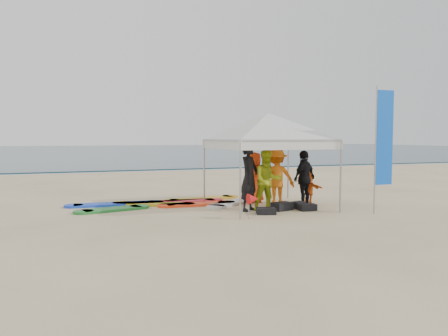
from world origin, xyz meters
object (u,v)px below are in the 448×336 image
(person_yellow, at_px, (268,180))
(person_seated, at_px, (309,188))
(person_orange_b, at_px, (254,177))
(person_black_b, at_px, (304,179))
(canopy_tent, at_px, (268,113))
(feather_flag, at_px, (383,139))
(surfboard_spread, at_px, (170,203))
(person_black_a, at_px, (249,177))
(marker_pennant, at_px, (253,199))
(person_orange_a, at_px, (277,177))

(person_yellow, height_order, person_seated, person_yellow)
(person_orange_b, relative_size, person_seated, 1.62)
(person_black_b, distance_m, canopy_tent, 2.17)
(person_black_b, xyz_separation_m, person_seated, (0.44, 0.44, -0.34))
(feather_flag, xyz_separation_m, surfboard_spread, (-4.93, 3.46, -1.94))
(person_black_a, xyz_separation_m, person_black_b, (1.81, 0.13, -0.12))
(feather_flag, bearing_deg, marker_pennant, 172.72)
(feather_flag, bearing_deg, person_black_a, 153.69)
(person_orange_a, distance_m, surfboard_spread, 3.28)
(person_black_b, bearing_deg, person_black_a, -21.97)
(feather_flag, height_order, marker_pennant, feather_flag)
(canopy_tent, relative_size, surfboard_spread, 0.75)
(surfboard_spread, bearing_deg, person_black_b, -26.20)
(person_yellow, xyz_separation_m, person_seated, (1.76, 0.72, -0.35))
(person_orange_a, bearing_deg, person_yellow, 57.17)
(person_yellow, bearing_deg, person_black_a, 170.50)
(person_yellow, relative_size, person_orange_b, 1.07)
(person_orange_a, bearing_deg, surfboard_spread, -15.67)
(person_seated, relative_size, feather_flag, 0.29)
(person_orange_b, bearing_deg, person_yellow, 76.97)
(person_yellow, bearing_deg, person_orange_b, 86.77)
(person_black_b, bearing_deg, person_orange_b, -75.19)
(person_orange_b, bearing_deg, person_orange_a, 106.93)
(person_black_b, height_order, feather_flag, feather_flag)
(person_black_a, xyz_separation_m, person_yellow, (0.49, -0.14, -0.10))
(person_black_b, distance_m, person_seated, 0.71)
(person_orange_b, height_order, canopy_tent, canopy_tent)
(person_orange_a, xyz_separation_m, surfboard_spread, (-2.84, 1.43, -0.81))
(marker_pennant, xyz_separation_m, surfboard_spread, (-1.39, 3.00, -0.46))
(person_black_a, bearing_deg, canopy_tent, -13.37)
(person_yellow, xyz_separation_m, person_orange_b, (0.27, 1.49, -0.06))
(person_black_a, xyz_separation_m, feather_flag, (3.17, -1.57, 1.03))
(person_orange_a, bearing_deg, person_orange_b, -59.21)
(person_orange_a, relative_size, person_seated, 1.75)
(person_yellow, bearing_deg, marker_pennant, -124.73)
(person_orange_a, xyz_separation_m, marker_pennant, (-1.45, -1.58, -0.35))
(person_black_a, height_order, feather_flag, feather_flag)
(person_black_a, distance_m, marker_pennant, 1.26)
(person_orange_b, height_order, person_seated, person_orange_b)
(person_orange_a, distance_m, feather_flag, 3.13)
(person_orange_b, xyz_separation_m, surfboard_spread, (-2.52, 0.55, -0.75))
(person_black_b, height_order, person_seated, person_black_b)
(marker_pennant, bearing_deg, person_orange_b, 65.25)
(person_orange_b, distance_m, feather_flag, 3.96)
(person_yellow, distance_m, person_orange_b, 1.51)
(person_black_b, bearing_deg, person_orange_a, -50.33)
(person_black_a, xyz_separation_m, marker_pennant, (-0.38, -1.11, -0.44))
(person_black_a, relative_size, person_black_b, 1.14)
(person_black_b, relative_size, feather_flag, 0.49)
(person_yellow, distance_m, surfboard_spread, 3.14)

